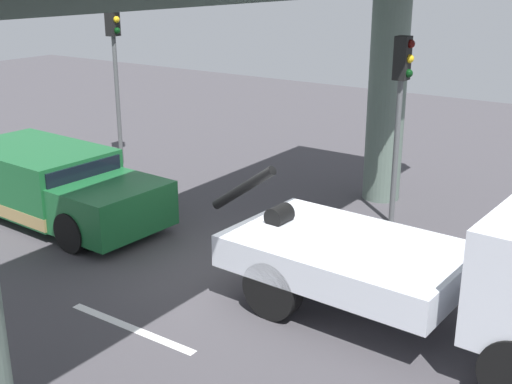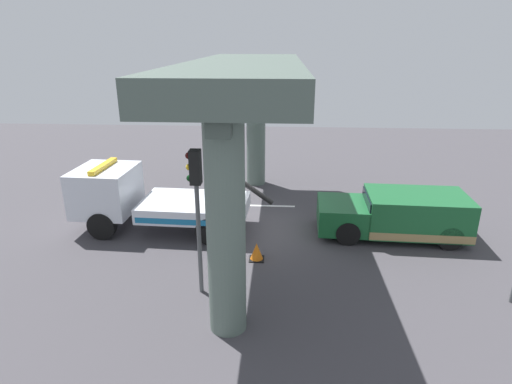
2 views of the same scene
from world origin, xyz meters
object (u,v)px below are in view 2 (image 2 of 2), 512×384
object	(u,v)px
tow_truck_white	(143,198)
traffic_cone_orange	(257,252)
traffic_light_far	(196,191)
towed_van_green	(399,215)

from	to	relation	value
tow_truck_white	traffic_cone_orange	bearing A→B (deg)	153.26
traffic_light_far	traffic_cone_orange	distance (m)	3.66
traffic_cone_orange	traffic_light_far	bearing A→B (deg)	52.94
tow_truck_white	traffic_light_far	bearing A→B (deg)	124.80
tow_truck_white	towed_van_green	world-z (taller)	tow_truck_white
tow_truck_white	traffic_light_far	xyz separation A→B (m)	(-2.86, 4.12, 1.80)
towed_van_green	traffic_light_far	world-z (taller)	traffic_light_far
traffic_light_far	towed_van_green	bearing A→B (deg)	-147.69
tow_truck_white	traffic_cone_orange	xyz separation A→B (m)	(-4.33, 2.18, -0.93)
tow_truck_white	traffic_light_far	distance (m)	5.33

